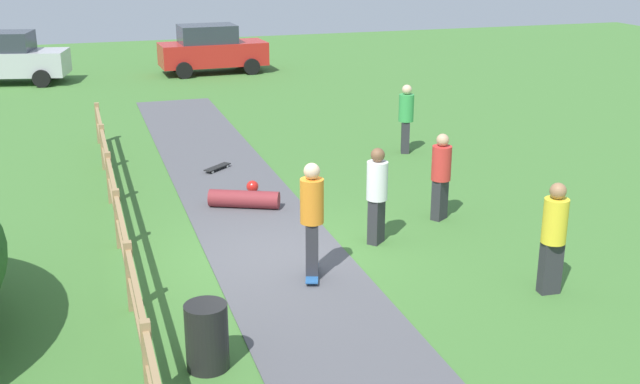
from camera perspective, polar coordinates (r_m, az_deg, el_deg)
The scene contains 13 objects.
ground_plane at distance 13.74m, azimuth -3.06°, elevation -4.74°, with size 60.00×60.00×0.00m, color #427533.
asphalt_path at distance 13.73m, azimuth -3.06°, elevation -4.70°, with size 2.40×28.00×0.02m, color #515156.
wooden_fence at distance 13.13m, azimuth -14.16°, elevation -3.28°, with size 0.12×18.12×1.10m.
trash_bin at distance 10.34m, azimuth -8.25°, elevation -10.37°, with size 0.56×0.56×0.90m, color black.
skater_riding at distance 12.48m, azimuth -0.59°, elevation -1.64°, with size 0.48×0.82×1.95m.
skater_fallen at distance 16.16m, azimuth -5.50°, elevation -0.43°, with size 1.47×1.36×0.36m.
skateboard_loose at distance 18.76m, azimuth -7.49°, elevation 1.81°, with size 0.73×0.68×0.08m.
bystander_white at distance 14.02m, azimuth 4.17°, elevation 0.06°, with size 0.54×0.54×1.79m.
bystander_yellow at distance 12.55m, azimuth 16.67°, elevation -2.87°, with size 0.40×0.40×1.81m.
bystander_red at distance 15.37m, azimuth 8.81°, elevation 1.40°, with size 0.53×0.53×1.73m.
bystander_green at distance 20.07m, azimuth 6.29°, elevation 5.57°, with size 0.49×0.49×1.76m.
parked_car_red at distance 32.06m, azimuth -7.91°, elevation 10.27°, with size 4.26×2.12×1.92m.
parked_car_silver at distance 31.70m, azimuth -21.86°, elevation 9.06°, with size 4.47×2.67×1.92m.
Camera 1 is at (-3.12, -12.24, 5.39)m, focal length 43.92 mm.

